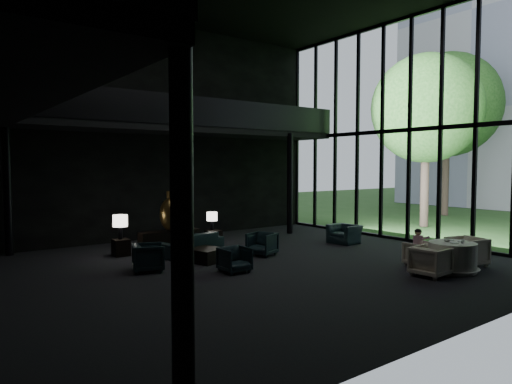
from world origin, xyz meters
TOP-DOWN VIEW (x-y plane):
  - floor at (0.00, 0.00)m, footprint 14.00×12.00m
  - wall_back at (0.00, 6.00)m, footprint 14.00×0.04m
  - wall_front at (0.00, -6.00)m, footprint 14.00×0.04m
  - curtain_wall at (6.95, 0.00)m, footprint 0.20×12.00m
  - mezzanine_back at (1.00, 5.00)m, footprint 12.00×2.00m
  - railing_left at (-5.00, 0.00)m, footprint 0.06×12.00m
  - railing_back at (1.00, 4.00)m, footprint 12.00×0.06m
  - column_sw at (-5.00, -5.70)m, footprint 0.24×0.24m
  - column_nw at (-5.00, 5.70)m, footprint 0.24×0.24m
  - column_ne at (4.80, 4.00)m, footprint 0.24×0.24m
  - tree_near at (11.00, 2.00)m, footprint 4.80×4.80m
  - tree_far at (16.00, 4.00)m, footprint 5.60×5.60m
  - console at (-0.70, 3.56)m, footprint 1.99×0.45m
  - bronze_urn at (-0.70, 3.48)m, footprint 0.69×0.69m
  - side_table_left at (-2.30, 3.58)m, footprint 0.46×0.46m
  - table_lamp_left at (-2.30, 3.61)m, footprint 0.44×0.44m
  - side_table_right at (0.90, 3.47)m, footprint 0.47×0.47m
  - table_lamp_right at (0.90, 3.57)m, footprint 0.37×0.37m
  - sofa at (-0.47, 2.61)m, footprint 2.42×1.22m
  - lounge_armchair_west at (-2.45, 1.17)m, footprint 0.95×0.98m
  - lounge_armchair_east at (1.18, 1.08)m, footprint 0.92×0.94m
  - lounge_armchair_south at (-0.71, -0.24)m, footprint 0.65×0.61m
  - window_armchair at (4.83, 1.09)m, footprint 0.67×0.97m
  - coffee_table at (-0.66, 1.29)m, footprint 1.09×1.09m
  - dining_table at (3.89, -3.49)m, footprint 1.34×1.34m
  - dining_chair_north at (3.77, -2.64)m, footprint 0.70×0.66m
  - dining_chair_east at (4.80, -3.38)m, footprint 1.07×1.11m
  - dining_chair_west at (2.94, -3.47)m, footprint 0.82×0.87m
  - child at (3.83, -2.52)m, footprint 0.26×0.26m
  - plate_a at (3.81, -3.59)m, footprint 0.25×0.25m
  - plate_b at (4.13, -3.29)m, footprint 0.23×0.23m
  - saucer at (4.18, -3.55)m, footprint 0.21×0.21m
  - coffee_cup at (4.20, -3.59)m, footprint 0.09×0.09m
  - cereal_bowl at (3.86, -3.35)m, footprint 0.17×0.17m
  - cream_pot at (3.94, -3.73)m, footprint 0.07×0.07m

SIDE VIEW (x-z plane):
  - floor at x=0.00m, z-range -0.01..0.01m
  - coffee_table at x=-0.66m, z-range 0.00..0.38m
  - side_table_left at x=-2.30m, z-range 0.00..0.50m
  - side_table_right at x=0.90m, z-range 0.00..0.52m
  - console at x=-0.70m, z-range 0.00..0.63m
  - dining_table at x=3.89m, z-range -0.05..0.70m
  - lounge_armchair_south at x=-0.71m, z-range 0.00..0.66m
  - dining_chair_north at x=3.77m, z-range 0.00..0.70m
  - lounge_armchair_east at x=1.18m, z-range 0.00..0.76m
  - lounge_armchair_west at x=-2.45m, z-range 0.00..0.81m
  - window_armchair at x=4.83m, z-range 0.00..0.81m
  - dining_chair_west at x=2.94m, z-range 0.00..0.86m
  - sofa at x=-0.47m, z-range 0.00..0.91m
  - dining_chair_east at x=4.80m, z-range 0.00..0.97m
  - child at x=3.83m, z-range 0.45..1.00m
  - saucer at x=4.18m, z-range 0.75..0.76m
  - plate_b at x=4.13m, z-range 0.75..0.76m
  - plate_a at x=3.81m, z-range 0.75..0.76m
  - cream_pot at x=3.94m, z-range 0.75..0.82m
  - coffee_cup at x=4.20m, z-range 0.76..0.82m
  - cereal_bowl at x=3.86m, z-range 0.75..0.84m
  - table_lamp_right at x=0.90m, z-range 0.65..1.27m
  - table_lamp_left at x=-2.30m, z-range 0.66..1.40m
  - bronze_urn at x=-0.70m, z-range 0.54..1.82m
  - column_sw at x=-5.00m, z-range 0.00..4.00m
  - column_nw at x=-5.00m, z-range 0.00..4.00m
  - column_ne at x=4.80m, z-range 0.00..4.00m
  - wall_back at x=0.00m, z-range 0.00..8.00m
  - wall_front at x=0.00m, z-range 0.00..8.00m
  - curtain_wall at x=6.95m, z-range 0.00..8.00m
  - mezzanine_back at x=1.00m, z-range 3.88..4.12m
  - railing_left at x=-5.00m, z-range 4.10..5.10m
  - railing_back at x=1.00m, z-range 4.10..5.10m
  - tree_near at x=11.00m, z-range 1.41..9.06m
  - tree_far at x=16.00m, z-range 1.59..10.39m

